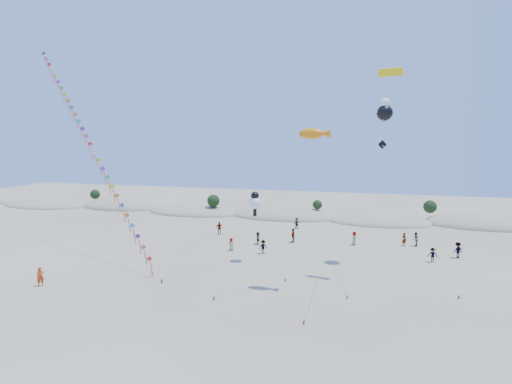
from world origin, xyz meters
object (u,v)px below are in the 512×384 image
object	(u,v)px
kite_train	(87,138)
fish_kite	(314,134)
parafoil_kite	(389,77)
flyer_foreground	(40,277)

from	to	relation	value
kite_train	fish_kite	world-z (taller)	kite_train
parafoil_kite	fish_kite	bearing A→B (deg)	-142.94
fish_kite	parafoil_kite	size ratio (longest dim) A/B	0.72
fish_kite	parafoil_kite	xyz separation A→B (m)	(6.20, 4.68, 5.28)
kite_train	parafoil_kite	size ratio (longest dim) A/B	1.41
kite_train	parafoil_kite	world-z (taller)	kite_train
kite_train	parafoil_kite	distance (m)	35.29
kite_train	flyer_foreground	world-z (taller)	kite_train
kite_train	flyer_foreground	xyz separation A→B (m)	(4.33, -13.57, -12.61)
flyer_foreground	kite_train	bearing A→B (deg)	58.03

